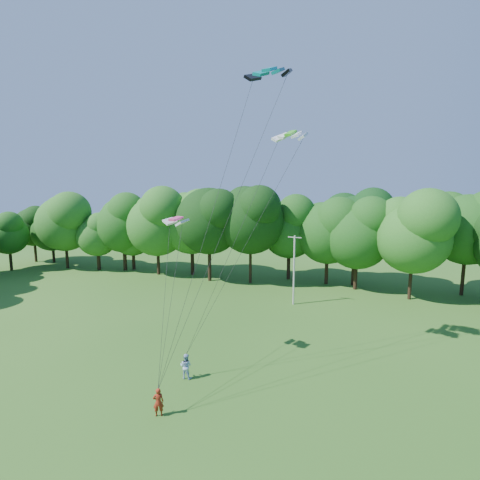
% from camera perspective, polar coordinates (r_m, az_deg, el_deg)
% --- Properties ---
extents(utility_pole, '(1.51, 0.30, 7.59)m').
position_cam_1_polar(utility_pole, '(40.87, 8.23, -4.43)').
color(utility_pole, '#ABABA2').
rests_on(utility_pole, ground).
extents(kite_flyer_left, '(0.73, 0.66, 1.67)m').
position_cam_1_polar(kite_flyer_left, '(23.55, -12.34, -22.97)').
color(kite_flyer_left, maroon).
rests_on(kite_flyer_left, ground).
extents(kite_flyer_right, '(0.85, 0.67, 1.73)m').
position_cam_1_polar(kite_flyer_right, '(26.94, -8.25, -18.48)').
color(kite_flyer_right, '#A4BFE4').
rests_on(kite_flyer_right, ground).
extents(kite_teal, '(3.21, 1.72, 0.64)m').
position_cam_1_polar(kite_teal, '(27.64, 4.52, 24.50)').
color(kite_teal, '#047882').
rests_on(kite_teal, ground).
extents(kite_green, '(2.60, 1.67, 0.53)m').
position_cam_1_polar(kite_green, '(27.30, 7.72, 15.85)').
color(kite_green, green).
rests_on(kite_green, ground).
extents(kite_pink, '(2.08, 1.44, 0.30)m').
position_cam_1_polar(kite_pink, '(26.78, -9.75, 3.23)').
color(kite_pink, '#D33A73').
rests_on(kite_pink, ground).
extents(tree_back_west, '(8.66, 8.66, 12.60)m').
position_cam_1_polar(tree_back_west, '(58.53, -17.39, 3.12)').
color(tree_back_west, black).
rests_on(tree_back_west, ground).
extents(tree_back_center, '(8.83, 8.83, 12.84)m').
position_cam_1_polar(tree_back_center, '(49.75, 17.14, 2.39)').
color(tree_back_center, '#331E14').
rests_on(tree_back_center, ground).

